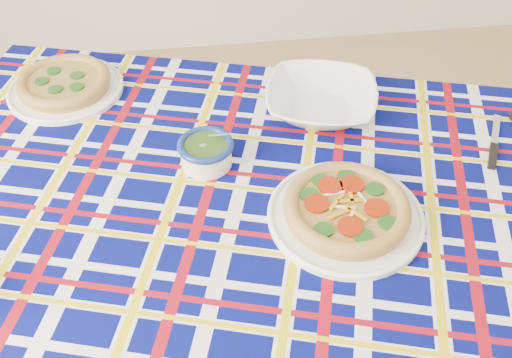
{
  "coord_description": "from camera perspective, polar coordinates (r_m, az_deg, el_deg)",
  "views": [
    {
      "loc": [
        -0.37,
        -0.59,
        1.52
      ],
      "look_at": [
        -0.26,
        0.22,
        0.74
      ],
      "focal_mm": 40.0,
      "sensor_mm": 36.0,
      "label": 1
    }
  ],
  "objects": [
    {
      "name": "table_knife",
      "position": [
        1.38,
        22.85,
        4.44
      ],
      "size": [
        0.11,
        0.19,
        0.01
      ],
      "primitive_type": null,
      "rotation": [
        0.0,
        0.0,
        1.08
      ],
      "color": "silver",
      "rests_on": "tablecloth"
    },
    {
      "name": "second_focaccia_plate",
      "position": [
        1.46,
        -18.64,
        9.12
      ],
      "size": [
        0.35,
        0.35,
        0.05
      ],
      "primitive_type": null,
      "rotation": [
        0.0,
        0.0,
        -0.3
      ],
      "color": "olive",
      "rests_on": "tablecloth"
    },
    {
      "name": "main_focaccia_plate",
      "position": [
        1.07,
        9.05,
        -2.89
      ],
      "size": [
        0.4,
        0.4,
        0.06
      ],
      "primitive_type": null,
      "rotation": [
        0.0,
        0.0,
        -0.42
      ],
      "color": "olive",
      "rests_on": "tablecloth"
    },
    {
      "name": "pesto_bowl",
      "position": [
        1.18,
        -5.03,
        2.84
      ],
      "size": [
        0.14,
        0.14,
        0.07
      ],
      "primitive_type": null,
      "rotation": [
        0.0,
        0.0,
        -0.2
      ],
      "color": "#1C380F",
      "rests_on": "tablecloth"
    },
    {
      "name": "tablecloth",
      "position": [
        1.14,
        1.26,
        -4.35
      ],
      "size": [
        1.77,
        1.39,
        0.1
      ],
      "primitive_type": null,
      "rotation": [
        0.0,
        0.0,
        -0.29
      ],
      "color": "#04084F",
      "rests_on": "dining_table"
    },
    {
      "name": "dining_table",
      "position": [
        1.16,
        1.25,
        -5.12
      ],
      "size": [
        1.73,
        1.35,
        0.71
      ],
      "rotation": [
        0.0,
        0.0,
        -0.29
      ],
      "color": "brown",
      "rests_on": "floor"
    },
    {
      "name": "serving_bowl",
      "position": [
        1.32,
        6.49,
        7.83
      ],
      "size": [
        0.31,
        0.31,
        0.06
      ],
      "primitive_type": "imported",
      "rotation": [
        0.0,
        0.0,
        -0.27
      ],
      "color": "white",
      "rests_on": "tablecloth"
    }
  ]
}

